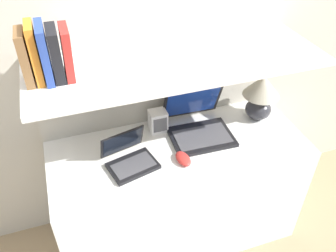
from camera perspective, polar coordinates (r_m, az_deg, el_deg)
wall_back at (r=2.02m, az=-1.43°, el=12.62°), size 6.00×0.05×2.40m
desk at (r=2.25m, az=1.68°, el=-10.65°), size 1.44×0.58×0.75m
back_riser at (r=2.29m, az=-0.87°, el=-1.03°), size 1.44×0.04×1.24m
shelf at (r=1.75m, az=1.42°, el=10.37°), size 1.44×0.53×0.03m
table_lamp at (r=2.17m, az=14.69°, el=5.04°), size 0.22×0.22×0.29m
laptop_large at (r=2.06m, az=4.89°, el=0.20°), size 0.36×0.37×0.26m
laptop_small at (r=1.88m, az=-6.19°, el=-5.14°), size 0.29×0.27×0.17m
computer_mouse at (r=1.89m, az=2.45°, el=-5.26°), size 0.08×0.13×0.04m
router_box at (r=2.06m, az=-1.62°, el=0.83°), size 0.10×0.09×0.13m
book_brown at (r=1.61m, az=-22.00°, el=10.12°), size 0.04×0.14×0.23m
book_orange at (r=1.60m, az=-20.63°, el=10.84°), size 0.03×0.14×0.26m
book_blue at (r=1.60m, az=-19.20°, el=10.97°), size 0.03×0.17×0.25m
book_black at (r=1.61m, az=-17.60°, el=10.98°), size 0.04×0.16×0.23m
book_red at (r=1.61m, az=-15.93°, el=11.28°), size 0.04×0.16×0.22m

